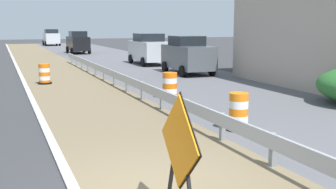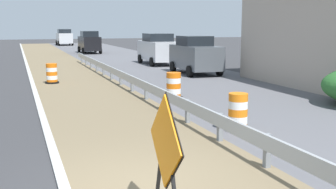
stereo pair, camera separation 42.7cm
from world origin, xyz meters
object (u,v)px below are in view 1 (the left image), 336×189
car_lead_near_lane (51,37)px  traffic_barrel_close (170,87)px  car_trailing_near_lane (188,55)px  car_lead_far_lane (78,42)px  warning_sign_diamond (180,147)px  traffic_barrel_mid (45,75)px  traffic_barrel_nearest (239,113)px  car_mid_far_lane (149,49)px

car_lead_near_lane → traffic_barrel_close: bearing=178.6°
car_trailing_near_lane → car_lead_far_lane: size_ratio=0.99×
traffic_barrel_close → car_lead_far_lane: size_ratio=0.25×
traffic_barrel_close → car_lead_far_lane: car_lead_far_lane is taller
traffic_barrel_close → car_trailing_near_lane: car_trailing_near_lane is taller
warning_sign_diamond → traffic_barrel_mid: size_ratio=1.94×
warning_sign_diamond → car_trailing_near_lane: (7.79, 16.68, 0.06)m
traffic_barrel_nearest → traffic_barrel_mid: (-3.96, 11.34, -0.03)m
traffic_barrel_nearest → car_trailing_near_lane: (4.27, 12.64, 0.63)m
traffic_barrel_close → car_lead_near_lane: size_ratio=0.23×
traffic_barrel_mid → car_lead_near_lane: (4.86, 39.21, 0.68)m
warning_sign_diamond → car_mid_far_lane: car_mid_far_lane is taller
traffic_barrel_close → car_mid_far_lane: size_ratio=0.23×
car_lead_near_lane → car_lead_far_lane: car_lead_near_lane is taller
traffic_barrel_close → car_lead_near_lane: 45.31m
warning_sign_diamond → traffic_barrel_nearest: warning_sign_diamond is taller
car_mid_far_lane → warning_sign_diamond: bearing=-18.2°
car_trailing_near_lane → car_lead_far_lane: (-2.82, 20.16, 0.01)m
car_lead_near_lane → car_mid_far_lane: car_lead_near_lane is taller
car_trailing_near_lane → car_mid_far_lane: car_mid_far_lane is taller
traffic_barrel_nearest → car_lead_near_lane: (0.90, 50.55, 0.65)m
car_lead_near_lane → car_lead_far_lane: (0.55, -17.75, -0.01)m
traffic_barrel_nearest → car_mid_far_lane: size_ratio=0.23×
car_lead_near_lane → car_trailing_near_lane: 38.06m
car_trailing_near_lane → traffic_barrel_close: bearing=-28.4°
traffic_barrel_mid → car_trailing_near_lane: size_ratio=0.24×
traffic_barrel_close → car_mid_far_lane: (4.05, 13.83, 0.65)m
traffic_barrel_mid → car_lead_far_lane: (5.41, 21.46, 0.67)m
warning_sign_diamond → car_mid_far_lane: bearing=-106.9°
car_lead_far_lane → car_mid_far_lane: car_mid_far_lane is taller
traffic_barrel_nearest → car_trailing_near_lane: bearing=71.3°
car_mid_far_lane → car_lead_near_lane: bearing=-173.8°
car_lead_far_lane → traffic_barrel_nearest: bearing=177.4°
warning_sign_diamond → traffic_barrel_close: (3.65, 9.30, -0.58)m
traffic_barrel_mid → car_lead_far_lane: 22.14m
warning_sign_diamond → car_lead_far_lane: size_ratio=0.45×
traffic_barrel_close → traffic_barrel_mid: traffic_barrel_close is taller
warning_sign_diamond → traffic_barrel_mid: bearing=-86.9°
warning_sign_diamond → traffic_barrel_nearest: bearing=-129.6°
traffic_barrel_nearest → traffic_barrel_close: 5.25m
car_lead_near_lane → car_mid_far_lane: (3.28, -31.47, -0.01)m
car_lead_near_lane → car_trailing_near_lane: bearing=-175.3°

